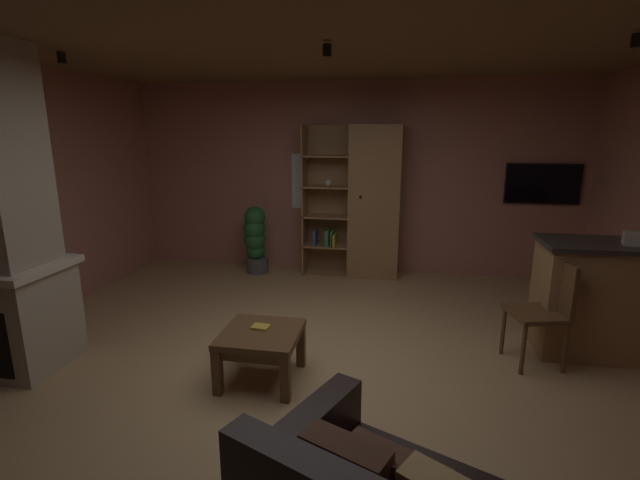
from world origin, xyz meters
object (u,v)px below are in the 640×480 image
kitchen_bar_counter (624,300)px  coffee_table (261,341)px  table_book_0 (261,327)px  wall_mounted_tv (543,184)px  tissue_box (631,239)px  dining_chair (546,306)px  bookshelf_cabinet (368,204)px  potted_floor_plant (255,238)px

kitchen_bar_counter → coffee_table: kitchen_bar_counter is taller
kitchen_bar_counter → table_book_0: (-3.05, -0.91, -0.09)m
coffee_table → wall_mounted_tv: (2.88, 3.13, 0.97)m
kitchen_bar_counter → coffee_table: bearing=-162.3°
tissue_box → table_book_0: 3.18m
table_book_0 → dining_chair: size_ratio=0.15×
bookshelf_cabinet → dining_chair: 2.84m
bookshelf_cabinet → potted_floor_plant: (-1.56, -0.15, -0.52)m
potted_floor_plant → dining_chair: bearing=-32.6°
coffee_table → potted_floor_plant: potted_floor_plant is taller
tissue_box → dining_chair: size_ratio=0.13×
dining_chair → table_book_0: bearing=-164.9°
kitchen_bar_counter → tissue_box: (-0.05, -0.07, 0.57)m
bookshelf_cabinet → coffee_table: 3.06m
bookshelf_cabinet → dining_chair: bearing=-52.9°
table_book_0 → potted_floor_plant: (-0.92, 2.71, 0.07)m
bookshelf_cabinet → table_book_0: bearing=-102.7°
tissue_box → coffee_table: bearing=-163.2°
coffee_table → wall_mounted_tv: bearing=47.3°
table_book_0 → wall_mounted_tv: wall_mounted_tv is taller
bookshelf_cabinet → wall_mounted_tv: size_ratio=2.21×
coffee_table → potted_floor_plant: bearing=108.8°
kitchen_bar_counter → coffee_table: 3.19m
bookshelf_cabinet → tissue_box: 3.10m
tissue_box → potted_floor_plant: (-3.92, 1.86, -0.59)m
table_book_0 → potted_floor_plant: potted_floor_plant is taller
table_book_0 → potted_floor_plant: bearing=108.8°
bookshelf_cabinet → kitchen_bar_counter: size_ratio=1.40×
kitchen_bar_counter → potted_floor_plant: kitchen_bar_counter is taller
bookshelf_cabinet → dining_chair: bookshelf_cabinet is taller
potted_floor_plant → table_book_0: bearing=-71.2°
dining_chair → coffee_table: bearing=-163.5°
kitchen_bar_counter → tissue_box: 0.58m
bookshelf_cabinet → potted_floor_plant: bookshelf_cabinet is taller
coffee_table → table_book_0: table_book_0 is taller
dining_chair → wall_mounted_tv: size_ratio=0.99×
wall_mounted_tv → coffee_table: bearing=-132.7°
tissue_box → wall_mounted_tv: 2.24m
kitchen_bar_counter → potted_floor_plant: (-3.97, 1.79, -0.02)m
bookshelf_cabinet → coffee_table: bookshelf_cabinet is taller
tissue_box → coffee_table: tissue_box is taller
bookshelf_cabinet → wall_mounted_tv: (2.25, 0.21, 0.29)m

